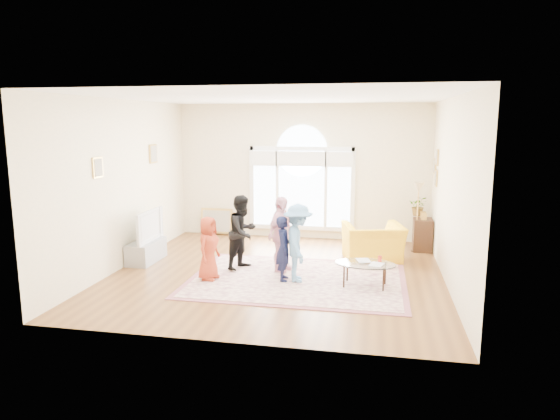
% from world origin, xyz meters
% --- Properties ---
extents(ground, '(6.00, 6.00, 0.00)m').
position_xyz_m(ground, '(0.00, 0.00, 0.00)').
color(ground, brown).
rests_on(ground, ground).
extents(room_shell, '(6.00, 6.00, 6.00)m').
position_xyz_m(room_shell, '(0.01, 2.83, 1.57)').
color(room_shell, beige).
rests_on(room_shell, ground).
extents(area_rug, '(3.60, 2.60, 0.02)m').
position_xyz_m(area_rug, '(0.42, -0.31, 0.01)').
color(area_rug, beige).
rests_on(area_rug, ground).
extents(rug_border, '(3.80, 2.80, 0.01)m').
position_xyz_m(rug_border, '(0.42, -0.31, 0.01)').
color(rug_border, '#985663').
rests_on(rug_border, ground).
extents(tv_console, '(0.45, 1.00, 0.42)m').
position_xyz_m(tv_console, '(-2.75, 0.30, 0.21)').
color(tv_console, gray).
rests_on(tv_console, ground).
extents(television, '(0.17, 1.09, 0.63)m').
position_xyz_m(television, '(-2.74, 0.30, 0.73)').
color(television, black).
rests_on(television, tv_console).
extents(coffee_table, '(1.08, 0.75, 0.54)m').
position_xyz_m(coffee_table, '(1.62, -0.46, 0.40)').
color(coffee_table, silver).
rests_on(coffee_table, ground).
extents(armchair, '(1.35, 1.25, 0.74)m').
position_xyz_m(armchair, '(1.73, 1.24, 0.37)').
color(armchair, yellow).
rests_on(armchair, ground).
extents(side_cabinet, '(0.40, 0.50, 0.70)m').
position_xyz_m(side_cabinet, '(2.78, 2.26, 0.35)').
color(side_cabinet, black).
rests_on(side_cabinet, ground).
extents(floor_lamp, '(0.29, 0.29, 1.51)m').
position_xyz_m(floor_lamp, '(2.64, 2.14, 1.28)').
color(floor_lamp, black).
rests_on(floor_lamp, ground).
extents(plant_pedestal, '(0.20, 0.20, 0.70)m').
position_xyz_m(plant_pedestal, '(2.70, 2.63, 0.35)').
color(plant_pedestal, white).
rests_on(plant_pedestal, ground).
extents(potted_plant, '(0.44, 0.39, 0.45)m').
position_xyz_m(potted_plant, '(2.70, 2.63, 0.92)').
color(potted_plant, '#33722D').
rests_on(potted_plant, plant_pedestal).
extents(leaning_picture, '(0.80, 0.14, 0.62)m').
position_xyz_m(leaning_picture, '(-2.12, 2.90, 0.00)').
color(leaning_picture, tan).
rests_on(leaning_picture, ground).
extents(child_red, '(0.44, 0.60, 1.13)m').
position_xyz_m(child_red, '(-1.11, -0.61, 0.58)').
color(child_red, '#AC381F').
rests_on(child_red, area_rug).
extents(child_navy, '(0.33, 0.45, 1.15)m').
position_xyz_m(child_navy, '(0.20, -0.41, 0.59)').
color(child_navy, '#111533').
rests_on(child_navy, area_rug).
extents(child_black, '(0.76, 0.84, 1.41)m').
position_xyz_m(child_black, '(-0.69, 0.15, 0.72)').
color(child_black, black).
rests_on(child_black, area_rug).
extents(child_pink, '(0.57, 0.89, 1.41)m').
position_xyz_m(child_pink, '(0.04, 0.12, 0.72)').
color(child_pink, '#F5ACBD').
rests_on(child_pink, area_rug).
extents(child_blue, '(0.69, 0.97, 1.37)m').
position_xyz_m(child_blue, '(0.45, -0.40, 0.70)').
color(child_blue, '#6098D0').
rests_on(child_blue, area_rug).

